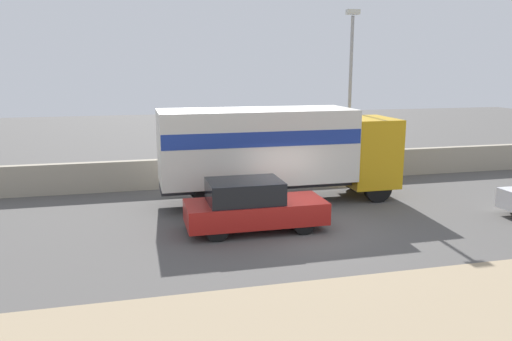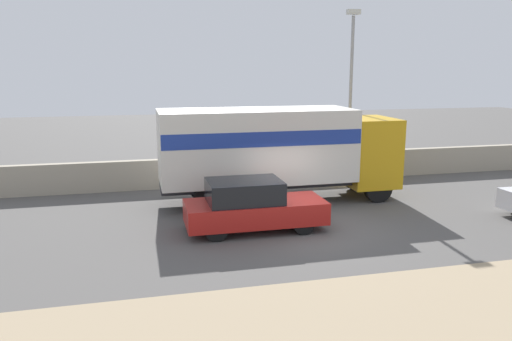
% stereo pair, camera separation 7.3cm
% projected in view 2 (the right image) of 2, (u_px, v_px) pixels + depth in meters
% --- Properties ---
extents(ground_plane, '(80.00, 80.00, 0.00)m').
position_uv_depth(ground_plane, '(298.00, 227.00, 15.76)').
color(ground_plane, '#514F4C').
extents(dirt_shoulder_foreground, '(60.00, 4.27, 0.04)m').
position_uv_depth(dirt_shoulder_foreground, '(395.00, 320.00, 9.95)').
color(dirt_shoulder_foreground, '#9E896B').
rests_on(dirt_shoulder_foreground, ground_plane).
extents(stone_wall_backdrop, '(60.00, 0.35, 1.23)m').
position_uv_depth(stone_wall_backdrop, '(253.00, 169.00, 21.61)').
color(stone_wall_backdrop, '#A39984').
rests_on(stone_wall_backdrop, ground_plane).
extents(street_lamp, '(0.56, 0.28, 7.33)m').
position_uv_depth(street_lamp, '(351.00, 85.00, 21.44)').
color(street_lamp, gray).
rests_on(street_lamp, ground_plane).
extents(box_truck, '(8.89, 2.60, 3.48)m').
position_uv_depth(box_truck, '(275.00, 147.00, 18.40)').
color(box_truck, gold).
rests_on(box_truck, ground_plane).
extents(car_hatchback, '(4.30, 1.71, 1.60)m').
position_uv_depth(car_hatchback, '(252.00, 206.00, 15.33)').
color(car_hatchback, '#B21E19').
rests_on(car_hatchback, ground_plane).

